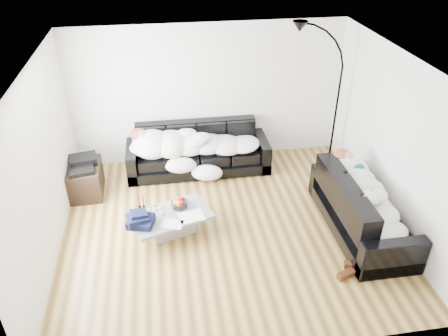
{
  "coord_description": "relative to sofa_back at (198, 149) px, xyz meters",
  "views": [
    {
      "loc": [
        -0.85,
        -5.24,
        4.38
      ],
      "look_at": [
        0.0,
        0.3,
        0.9
      ],
      "focal_mm": 35.0,
      "sensor_mm": 36.0,
      "label": 1
    }
  ],
  "objects": [
    {
      "name": "wine_glass_b",
      "position": [
        -0.9,
        -1.74,
        -0.01
      ],
      "size": [
        0.08,
        0.08,
        0.15
      ],
      "primitive_type": "cylinder",
      "rotation": [
        0.0,
        0.0,
        -0.31
      ],
      "color": "white",
      "rests_on": "coffee_table"
    },
    {
      "name": "teal_cushion",
      "position": [
        2.22,
        -1.44,
        0.3
      ],
      "size": [
        0.42,
        0.38,
        0.2
      ],
      "primitive_type": "ellipsoid",
      "rotation": [
        0.0,
        0.0,
        0.24
      ],
      "color": "#0D505E",
      "rests_on": "sofa_right"
    },
    {
      "name": "candle_right",
      "position": [
        -0.99,
        -1.51,
        0.03
      ],
      "size": [
        0.04,
        0.04,
        0.22
      ],
      "primitive_type": "cylinder",
      "rotation": [
        0.0,
        0.0,
        -0.11
      ],
      "color": "maroon",
      "rests_on": "coffee_table"
    },
    {
      "name": "wall_left",
      "position": [
        -2.24,
        -1.77,
        0.88
      ],
      "size": [
        0.02,
        4.5,
        2.6
      ],
      "primitive_type": "cube",
      "color": "silver",
      "rests_on": "ground"
    },
    {
      "name": "stereo",
      "position": [
        -1.99,
        -0.47,
        0.18
      ],
      "size": [
        0.5,
        0.42,
        0.13
      ],
      "primitive_type": "cube",
      "rotation": [
        0.0,
        0.0,
        0.2
      ],
      "color": "black",
      "rests_on": "av_cabinet"
    },
    {
      "name": "wine_glass_a",
      "position": [
        -0.81,
        -1.63,
        -0.01
      ],
      "size": [
        0.08,
        0.08,
        0.15
      ],
      "primitive_type": "cylinder",
      "rotation": [
        0.0,
        0.0,
        0.3
      ],
      "color": "white",
      "rests_on": "coffee_table"
    },
    {
      "name": "wine_glass_c",
      "position": [
        -0.7,
        -1.75,
        -0.0
      ],
      "size": [
        0.09,
        0.09,
        0.16
      ],
      "primitive_type": "cylinder",
      "rotation": [
        0.0,
        0.0,
        -0.3
      ],
      "color": "white",
      "rests_on": "coffee_table"
    },
    {
      "name": "ground",
      "position": [
        0.26,
        -1.77,
        -0.42
      ],
      "size": [
        5.0,
        5.0,
        0.0
      ],
      "primitive_type": "plane",
      "color": "brown",
      "rests_on": "ground"
    },
    {
      "name": "sofa_right",
      "position": [
        2.28,
        -2.11,
        0.01
      ],
      "size": [
        0.93,
        2.16,
        0.87
      ],
      "primitive_type": "cube",
      "rotation": [
        0.0,
        0.0,
        1.57
      ],
      "color": "black",
      "rests_on": "ground"
    },
    {
      "name": "sleeper_right",
      "position": [
        2.28,
        -2.11,
        0.22
      ],
      "size": [
        0.78,
        1.85,
        0.45
      ],
      "primitive_type": null,
      "rotation": [
        0.0,
        0.0,
        1.57
      ],
      "color": "white",
      "rests_on": "sofa_right"
    },
    {
      "name": "sofa_back",
      "position": [
        0.0,
        0.0,
        0.0
      ],
      "size": [
        2.6,
        0.9,
        0.85
      ],
      "primitive_type": "cube",
      "color": "black",
      "rests_on": "ground"
    },
    {
      "name": "ceiling",
      "position": [
        0.26,
        -1.77,
        2.18
      ],
      "size": [
        5.0,
        5.0,
        0.0
      ],
      "primitive_type": "plane",
      "color": "white",
      "rests_on": "ground"
    },
    {
      "name": "sleeper_back",
      "position": [
        0.0,
        -0.05,
        0.22
      ],
      "size": [
        2.2,
        0.76,
        0.44
      ],
      "primitive_type": null,
      "color": "white",
      "rests_on": "sofa_back"
    },
    {
      "name": "wall_back",
      "position": [
        0.26,
        0.48,
        0.88
      ],
      "size": [
        5.0,
        0.02,
        2.6
      ],
      "primitive_type": "cube",
      "color": "silver",
      "rests_on": "ground"
    },
    {
      "name": "shoes",
      "position": [
        1.76,
        -2.99,
        -0.38
      ],
      "size": [
        0.47,
        0.37,
        0.1
      ],
      "primitive_type": null,
      "rotation": [
        0.0,
        0.0,
        0.13
      ],
      "color": "#472311",
      "rests_on": "ground"
    },
    {
      "name": "navy_jacket",
      "position": [
        -1.05,
        -1.97,
        0.09
      ],
      "size": [
        0.42,
        0.36,
        0.2
      ],
      "primitive_type": null,
      "rotation": [
        0.0,
        0.0,
        0.08
      ],
      "color": "black",
      "rests_on": "coffee_table"
    },
    {
      "name": "coffee_table",
      "position": [
        -0.6,
        -1.76,
        -0.25
      ],
      "size": [
        1.33,
        1.03,
        0.34
      ],
      "primitive_type": "cube",
      "rotation": [
        0.0,
        0.0,
        0.34
      ],
      "color": "#939699",
      "rests_on": "ground"
    },
    {
      "name": "av_cabinet",
      "position": [
        -1.99,
        -0.47,
        -0.16
      ],
      "size": [
        0.56,
        0.8,
        0.54
      ],
      "primitive_type": "cube",
      "rotation": [
        0.0,
        0.0,
        0.03
      ],
      "color": "black",
      "rests_on": "ground"
    },
    {
      "name": "newspaper_a",
      "position": [
        -0.29,
        -1.86,
        -0.08
      ],
      "size": [
        0.42,
        0.35,
        0.01
      ],
      "primitive_type": "cube",
      "rotation": [
        0.0,
        0.0,
        0.19
      ],
      "color": "silver",
      "rests_on": "coffee_table"
    },
    {
      "name": "candle_left",
      "position": [
        -1.06,
        -1.51,
        0.03
      ],
      "size": [
        0.04,
        0.04,
        0.23
      ],
      "primitive_type": "cylinder",
      "rotation": [
        0.0,
        0.0,
        -0.06
      ],
      "color": "maroon",
      "rests_on": "coffee_table"
    },
    {
      "name": "wall_right",
      "position": [
        2.76,
        -1.77,
        0.88
      ],
      "size": [
        0.02,
        4.5,
        2.6
      ],
      "primitive_type": "cube",
      "color": "silver",
      "rests_on": "ground"
    },
    {
      "name": "newspaper_b",
      "position": [
        -0.58,
        -2.0,
        -0.08
      ],
      "size": [
        0.36,
        0.3,
        0.01
      ],
      "primitive_type": "cube",
      "rotation": [
        0.0,
        0.0,
        -0.34
      ],
      "color": "silver",
      "rests_on": "coffee_table"
    },
    {
      "name": "fruit_bowl",
      "position": [
        -0.45,
        -1.59,
        -0.01
      ],
      "size": [
        0.26,
        0.26,
        0.15
      ],
      "primitive_type": "cylinder",
      "rotation": [
        0.0,
        0.0,
        0.02
      ],
      "color": "white",
      "rests_on": "coffee_table"
    },
    {
      "name": "floor_lamp",
      "position": [
        2.51,
        -0.17,
        0.77
      ],
      "size": [
        0.93,
        0.61,
        2.39
      ],
      "primitive_type": null,
      "rotation": [
        0.0,
        0.0,
        0.33
      ],
      "color": "black",
      "rests_on": "ground"
    }
  ]
}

